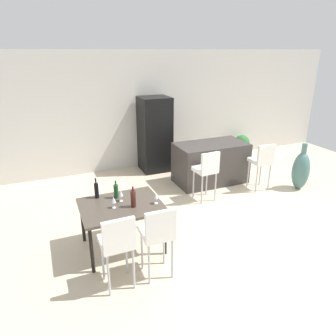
% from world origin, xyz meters
% --- Properties ---
extents(ground_plane, '(10.00, 10.00, 0.00)m').
position_xyz_m(ground_plane, '(0.00, 0.00, 0.00)').
color(ground_plane, beige).
extents(back_wall, '(10.00, 0.12, 2.90)m').
position_xyz_m(back_wall, '(0.00, 2.82, 1.45)').
color(back_wall, beige).
rests_on(back_wall, ground_plane).
extents(kitchen_island, '(1.60, 0.86, 0.92)m').
position_xyz_m(kitchen_island, '(0.37, 1.13, 0.46)').
color(kitchen_island, '#383330').
rests_on(kitchen_island, ground_plane).
extents(bar_chair_left, '(0.43, 0.43, 1.05)m').
position_xyz_m(bar_chair_left, '(-0.20, 0.32, 0.70)').
color(bar_chair_left, white).
rests_on(bar_chair_left, ground_plane).
extents(bar_chair_middle, '(0.42, 0.42, 1.05)m').
position_xyz_m(bar_chair_middle, '(1.15, 0.32, 0.70)').
color(bar_chair_middle, white).
rests_on(bar_chair_middle, ground_plane).
extents(dining_table, '(1.19, 0.94, 0.74)m').
position_xyz_m(dining_table, '(-2.17, -0.59, 0.67)').
color(dining_table, '#4C4238').
rests_on(dining_table, ground_plane).
extents(dining_chair_near, '(0.41, 0.41, 1.05)m').
position_xyz_m(dining_chair_near, '(-2.44, -1.42, 0.70)').
color(dining_chair_near, white).
rests_on(dining_chair_near, ground_plane).
extents(dining_chair_far, '(0.41, 0.41, 1.05)m').
position_xyz_m(dining_chair_far, '(-1.90, -1.42, 0.70)').
color(dining_chair_far, white).
rests_on(dining_chair_far, ground_plane).
extents(wine_bottle_end, '(0.07, 0.07, 0.33)m').
position_xyz_m(wine_bottle_end, '(-2.45, -0.22, 0.87)').
color(wine_bottle_end, black).
rests_on(wine_bottle_end, dining_table).
extents(wine_bottle_corner, '(0.07, 0.07, 0.28)m').
position_xyz_m(wine_bottle_corner, '(-2.17, -0.34, 0.85)').
color(wine_bottle_corner, '#194723').
rests_on(wine_bottle_corner, dining_table).
extents(wine_bottle_inner, '(0.08, 0.08, 0.32)m').
position_xyz_m(wine_bottle_inner, '(-2.02, -0.72, 0.87)').
color(wine_bottle_inner, '#471E19').
rests_on(wine_bottle_inner, dining_table).
extents(wine_glass_left, '(0.07, 0.07, 0.17)m').
position_xyz_m(wine_glass_left, '(-1.68, -0.76, 0.86)').
color(wine_glass_left, silver).
rests_on(wine_glass_left, dining_table).
extents(wine_glass_middle, '(0.07, 0.07, 0.17)m').
position_xyz_m(wine_glass_middle, '(-2.14, -0.48, 0.86)').
color(wine_glass_middle, silver).
rests_on(wine_glass_middle, dining_table).
extents(wine_glass_right, '(0.07, 0.07, 0.17)m').
position_xyz_m(wine_glass_right, '(-2.29, -0.65, 0.86)').
color(wine_glass_right, silver).
rests_on(wine_glass_right, dining_table).
extents(refrigerator, '(0.72, 0.68, 1.84)m').
position_xyz_m(refrigerator, '(-0.52, 2.38, 0.92)').
color(refrigerator, black).
rests_on(refrigerator, ground_plane).
extents(floor_vase, '(0.37, 0.37, 1.04)m').
position_xyz_m(floor_vase, '(1.99, 0.03, 0.43)').
color(floor_vase, '#47706B').
rests_on(floor_vase, ground_plane).
extents(potted_plant, '(0.44, 0.44, 0.63)m').
position_xyz_m(potted_plant, '(2.12, 2.37, 0.38)').
color(potted_plant, '#38383D').
rests_on(potted_plant, ground_plane).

